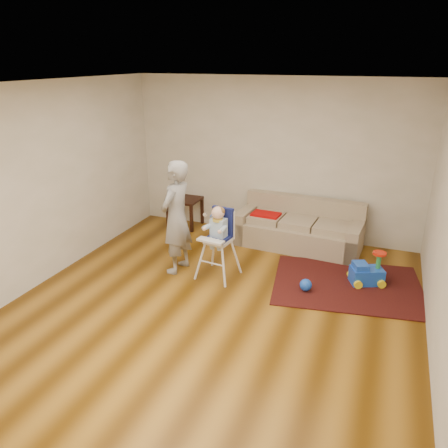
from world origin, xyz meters
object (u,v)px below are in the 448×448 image
(ride_on_toy, at_px, (368,268))
(high_chair, at_px, (218,243))
(sofa, at_px, (299,225))
(side_table, at_px, (185,212))
(adult, at_px, (176,218))
(toy_ball, at_px, (306,285))

(ride_on_toy, bearing_deg, high_chair, 170.67)
(sofa, height_order, high_chair, high_chair)
(sofa, relative_size, ride_on_toy, 4.41)
(ride_on_toy, distance_m, high_chair, 2.10)
(side_table, bearing_deg, sofa, -5.01)
(side_table, xyz_separation_m, ride_on_toy, (3.34, -1.12, -0.02))
(side_table, xyz_separation_m, adult, (0.69, -1.68, 0.56))
(toy_ball, distance_m, high_chair, 1.34)
(toy_ball, bearing_deg, high_chair, -179.69)
(ride_on_toy, bearing_deg, side_table, 137.48)
(side_table, height_order, ride_on_toy, side_table)
(side_table, height_order, high_chair, high_chair)
(sofa, distance_m, side_table, 2.18)
(side_table, bearing_deg, adult, -67.55)
(sofa, xyz_separation_m, ride_on_toy, (1.17, -0.93, -0.14))
(toy_ball, relative_size, adult, 0.10)
(toy_ball, bearing_deg, ride_on_toy, 34.81)
(toy_ball, xyz_separation_m, high_chair, (-1.27, -0.01, 0.42))
(adult, bearing_deg, sofa, 140.49)
(toy_ball, bearing_deg, sofa, 106.41)
(ride_on_toy, bearing_deg, sofa, 117.53)
(sofa, distance_m, ride_on_toy, 1.50)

